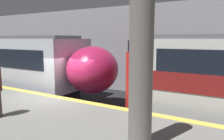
{
  "coord_description": "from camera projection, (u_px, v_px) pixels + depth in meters",
  "views": [
    {
      "loc": [
        6.58,
        -6.43,
        3.38
      ],
      "look_at": [
        2.33,
        0.81,
        2.18
      ],
      "focal_mm": 35.0,
      "sensor_mm": 36.0,
      "label": 1
    }
  ],
  "objects": [
    {
      "name": "ground_plane",
      "position": [
        55.0,
        119.0,
        9.27
      ],
      "size": [
        120.0,
        120.0,
        0.0
      ],
      "primitive_type": "plane",
      "color": "black"
    },
    {
      "name": "station_rear_barrier",
      "position": [
        122.0,
        49.0,
        14.06
      ],
      "size": [
        50.0,
        0.15,
        5.42
      ],
      "color": "#939399",
      "rests_on": "ground"
    },
    {
      "name": "support_pillar_near",
      "position": [
        141.0,
        72.0,
        4.55
      ],
      "size": [
        0.5,
        0.5,
        3.31
      ],
      "color": "slate",
      "rests_on": "platform"
    },
    {
      "name": "platform",
      "position": [
        13.0,
        122.0,
        7.52
      ],
      "size": [
        40.0,
        3.91,
        1.05
      ],
      "color": "slate",
      "rests_on": "ground"
    }
  ]
}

